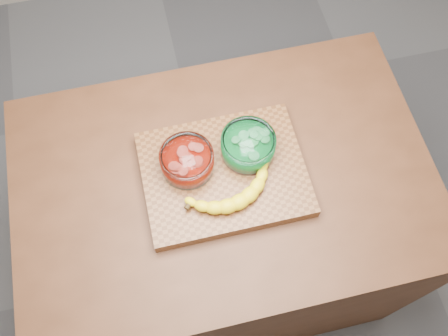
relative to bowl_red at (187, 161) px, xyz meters
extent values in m
plane|color=slate|center=(0.09, -0.04, -0.97)|extent=(3.50, 3.50, 0.00)
cube|color=#4D2A17|center=(0.09, -0.04, -0.52)|extent=(1.20, 0.80, 0.90)
cube|color=brown|center=(0.09, -0.04, -0.05)|extent=(0.45, 0.35, 0.04)
cylinder|color=white|center=(0.00, 0.00, 0.00)|extent=(0.15, 0.15, 0.07)
cylinder|color=red|center=(0.00, 0.00, -0.01)|extent=(0.12, 0.12, 0.04)
cylinder|color=#F65E4D|center=(0.00, 0.00, 0.02)|extent=(0.12, 0.12, 0.02)
cylinder|color=white|center=(0.17, 0.01, 0.00)|extent=(0.15, 0.15, 0.07)
cylinder|color=#119539|center=(0.17, 0.01, -0.01)|extent=(0.13, 0.13, 0.04)
cylinder|color=#6CE785|center=(0.17, 0.01, 0.02)|extent=(0.12, 0.12, 0.02)
camera|label=1|loc=(-0.04, -0.61, 1.22)|focal=40.00mm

